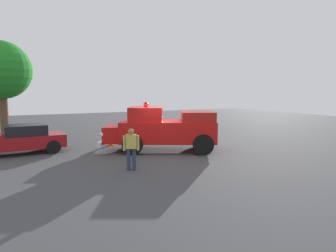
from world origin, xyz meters
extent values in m
plane|color=#424244|center=(0.00, 0.00, 0.00)|extent=(60.00, 60.00, 0.00)
cylinder|color=black|center=(0.18, 1.52, 0.52)|extent=(0.76, 1.07, 1.04)
cylinder|color=black|center=(1.95, 0.60, 0.52)|extent=(0.76, 1.07, 1.04)
cylinder|color=black|center=(-1.44, -1.58, 0.52)|extent=(0.76, 1.07, 1.04)
cylinder|color=black|center=(0.34, -2.50, 0.52)|extent=(0.76, 1.07, 1.04)
cube|color=red|center=(0.26, -0.49, 1.05)|extent=(4.12, 5.32, 1.10)
cube|color=red|center=(1.57, 2.04, 0.92)|extent=(1.98, 1.61, 0.84)
cube|color=red|center=(0.79, 0.53, 1.95)|extent=(2.47, 2.38, 0.76)
cube|color=#B21914|center=(-0.46, -1.87, 1.80)|extent=(2.52, 2.41, 0.60)
cube|color=silver|center=(1.78, 2.44, 0.92)|extent=(1.33, 0.77, 0.64)
cube|color=silver|center=(1.82, 2.53, 0.50)|extent=(2.08, 1.21, 0.24)
sphere|color=white|center=(1.09, 2.80, 1.00)|extent=(0.35, 0.35, 0.26)
sphere|color=white|center=(2.47, 2.08, 1.00)|extent=(0.35, 0.35, 0.26)
sphere|color=red|center=(0.79, 0.53, 2.45)|extent=(0.38, 0.38, 0.28)
cylinder|color=black|center=(2.27, 4.99, 0.34)|extent=(0.28, 0.69, 0.68)
cylinder|color=black|center=(3.91, 5.04, 0.34)|extent=(0.28, 0.69, 0.68)
cube|color=maroon|center=(3.04, 6.46, 0.62)|extent=(1.94, 4.26, 0.64)
cube|color=black|center=(3.05, 6.16, 1.18)|extent=(1.62, 1.95, 0.56)
cylinder|color=#B7BABF|center=(3.56, -1.10, 0.22)|extent=(0.03, 0.03, 0.44)
cylinder|color=#B7BABF|center=(3.64, -0.67, 0.22)|extent=(0.03, 0.03, 0.44)
cylinder|color=#B7BABF|center=(3.99, -1.19, 0.22)|extent=(0.03, 0.03, 0.44)
cylinder|color=#B7BABF|center=(4.08, -0.76, 0.22)|extent=(0.03, 0.03, 0.44)
cube|color=#B21E1E|center=(3.82, -0.93, 0.46)|extent=(0.57, 0.57, 0.04)
cube|color=#B21E1E|center=(4.05, -0.98, 0.74)|extent=(0.13, 0.48, 0.56)
cube|color=#B7BABF|center=(3.77, -1.17, 0.62)|extent=(0.44, 0.12, 0.03)
cube|color=#B7BABF|center=(3.86, -0.70, 0.62)|extent=(0.44, 0.12, 0.03)
cylinder|color=#2D334C|center=(-2.38, 2.62, 0.44)|extent=(0.19, 0.19, 0.88)
cylinder|color=#2D334C|center=(-2.46, 2.42, 0.44)|extent=(0.19, 0.19, 0.88)
cube|color=gold|center=(-2.42, 2.52, 1.16)|extent=(0.39, 0.48, 0.56)
cylinder|color=gold|center=(-2.33, 2.77, 1.10)|extent=(0.13, 0.13, 0.60)
cylinder|color=gold|center=(-2.51, 2.27, 1.10)|extent=(0.13, 0.13, 0.60)
sphere|color=#9E704C|center=(-2.42, 2.52, 1.56)|extent=(0.30, 0.30, 0.23)
cylinder|color=brown|center=(9.85, 7.46, 1.61)|extent=(0.55, 0.55, 3.22)
sphere|color=#1F7F23|center=(9.85, 7.46, 4.61)|extent=(3.97, 3.97, 3.97)
cube|color=orange|center=(3.14, 1.82, 0.02)|extent=(0.40, 0.40, 0.04)
cone|color=orange|center=(3.14, 1.82, 0.33)|extent=(0.32, 0.32, 0.60)
camera|label=1|loc=(-12.91, 6.25, 3.09)|focal=30.29mm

